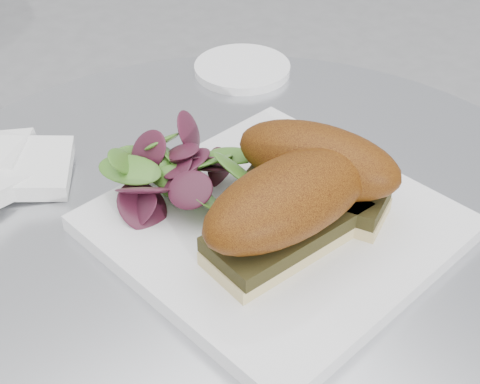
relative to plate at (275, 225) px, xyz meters
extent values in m
cylinder|color=silver|center=(-0.02, 0.01, -0.02)|extent=(0.70, 0.70, 0.02)
cube|color=white|center=(0.00, 0.00, 0.00)|extent=(0.30, 0.30, 0.02)
cube|color=beige|center=(-0.01, -0.03, 0.01)|extent=(0.15, 0.06, 0.01)
cube|color=black|center=(-0.01, -0.03, 0.03)|extent=(0.14, 0.07, 0.01)
ellipsoid|color=#643609|center=(-0.01, -0.03, 0.06)|extent=(0.17, 0.08, 0.06)
cube|color=beige|center=(0.04, -0.01, 0.01)|extent=(0.10, 0.14, 0.01)
cube|color=black|center=(0.04, -0.01, 0.03)|extent=(0.10, 0.13, 0.01)
ellipsoid|color=#643609|center=(0.04, -0.01, 0.06)|extent=(0.12, 0.16, 0.06)
cylinder|color=white|center=(0.16, 0.25, 0.00)|extent=(0.12, 0.12, 0.01)
camera|label=1|loc=(-0.30, -0.34, 0.39)|focal=50.00mm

